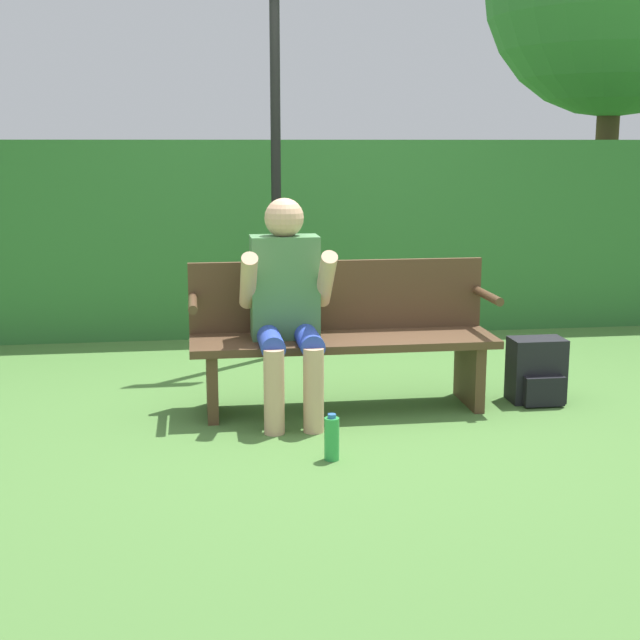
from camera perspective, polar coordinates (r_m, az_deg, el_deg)
ground_plane at (r=5.21m, az=1.48°, el=-5.69°), size 40.00×40.00×0.00m
hedge_back at (r=7.19m, az=-1.40°, el=5.31°), size 12.00×0.40×1.54m
park_bench at (r=5.17m, az=1.39°, el=-0.91°), size 1.75×0.48×0.84m
person_seated at (r=4.96m, az=-2.15°, el=1.37°), size 0.52×0.61×1.22m
backpack at (r=5.46m, az=13.71°, el=-3.24°), size 0.32×0.27×0.38m
water_bottle at (r=4.37m, az=0.76°, el=-7.58°), size 0.07×0.07×0.23m
signpost at (r=6.28m, az=-2.87°, el=13.13°), size 0.43×0.09×2.99m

